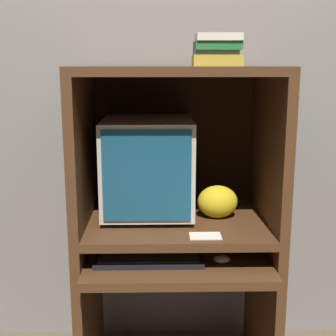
% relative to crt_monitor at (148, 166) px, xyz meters
% --- Properties ---
extents(wall_back, '(6.00, 0.06, 2.60)m').
position_rel_crt_monitor_xyz_m(wall_back, '(0.13, 0.33, 0.30)').
color(wall_back, gray).
rests_on(wall_back, ground_plane).
extents(desk_base, '(0.84, 0.71, 0.66)m').
position_rel_crt_monitor_xyz_m(desk_base, '(0.13, -0.10, -0.60)').
color(desk_base, '#4C2D19').
rests_on(desk_base, ground_plane).
extents(desk_monitor_shelf, '(0.84, 0.64, 0.12)m').
position_rel_crt_monitor_xyz_m(desk_monitor_shelf, '(0.13, -0.05, -0.25)').
color(desk_monitor_shelf, '#4C2D19').
rests_on(desk_monitor_shelf, desk_base).
extents(hutch_upper, '(0.84, 0.64, 0.66)m').
position_rel_crt_monitor_xyz_m(hutch_upper, '(0.13, -0.02, 0.20)').
color(hutch_upper, '#4C2D19').
rests_on(hutch_upper, desk_monitor_shelf).
extents(crt_monitor, '(0.40, 0.43, 0.43)m').
position_rel_crt_monitor_xyz_m(crt_monitor, '(0.00, 0.00, 0.00)').
color(crt_monitor, beige).
rests_on(crt_monitor, desk_monitor_shelf).
extents(keyboard, '(0.44, 0.16, 0.03)m').
position_rel_crt_monitor_xyz_m(keyboard, '(0.01, -0.25, -0.34)').
color(keyboard, black).
rests_on(keyboard, desk_base).
extents(mouse, '(0.07, 0.05, 0.03)m').
position_rel_crt_monitor_xyz_m(mouse, '(0.30, -0.27, -0.33)').
color(mouse, '#B7B7B7').
rests_on(mouse, desk_base).
extents(snack_bag, '(0.18, 0.13, 0.15)m').
position_rel_crt_monitor_xyz_m(snack_bag, '(0.31, -0.06, -0.15)').
color(snack_bag, gold).
rests_on(snack_bag, desk_monitor_shelf).
extents(book_stack, '(0.20, 0.16, 0.13)m').
position_rel_crt_monitor_xyz_m(book_stack, '(0.29, -0.07, 0.50)').
color(book_stack, gold).
rests_on(book_stack, hutch_upper).
extents(paper_card, '(0.13, 0.08, 0.00)m').
position_rel_crt_monitor_xyz_m(paper_card, '(0.23, -0.29, -0.22)').
color(paper_card, beige).
rests_on(paper_card, desk_monitor_shelf).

